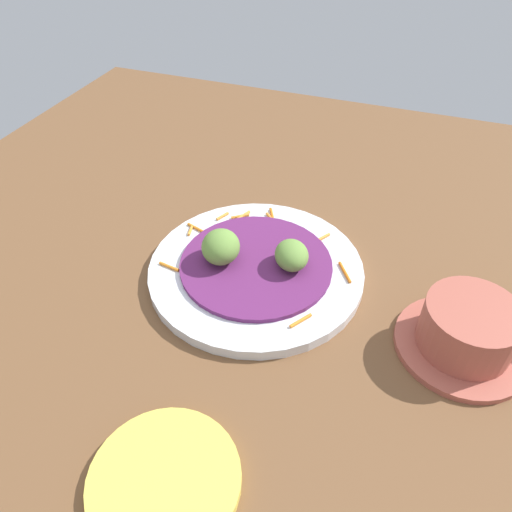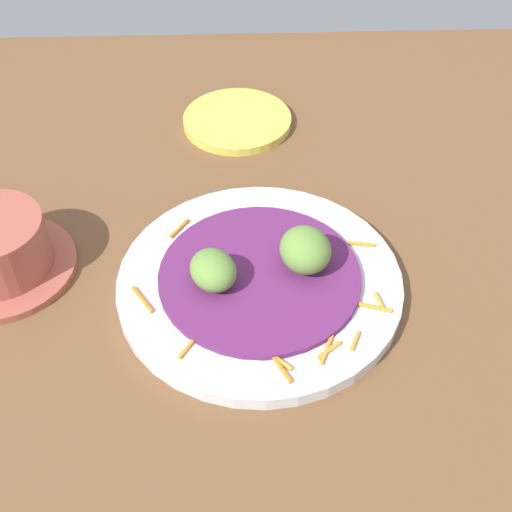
% 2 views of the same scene
% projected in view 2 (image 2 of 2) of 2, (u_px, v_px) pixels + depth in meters
% --- Properties ---
extents(table_surface, '(1.10, 1.10, 0.02)m').
position_uv_depth(table_surface, '(290.00, 314.00, 0.67)').
color(table_surface, brown).
rests_on(table_surface, ground).
extents(main_plate, '(0.28, 0.28, 0.01)m').
position_uv_depth(main_plate, '(260.00, 283.00, 0.67)').
color(main_plate, silver).
rests_on(main_plate, table_surface).
extents(cabbage_bed, '(0.20, 0.20, 0.01)m').
position_uv_depth(cabbage_bed, '(260.00, 276.00, 0.66)').
color(cabbage_bed, '#60235B').
rests_on(cabbage_bed, main_plate).
extents(carrot_garnish, '(0.21, 0.24, 0.00)m').
position_uv_depth(carrot_garnish, '(286.00, 313.00, 0.63)').
color(carrot_garnish, orange).
rests_on(carrot_garnish, main_plate).
extents(guac_scoop_left, '(0.06, 0.06, 0.03)m').
position_uv_depth(guac_scoop_left, '(213.00, 270.00, 0.64)').
color(guac_scoop_left, olive).
rests_on(guac_scoop_left, cabbage_bed).
extents(guac_scoop_center, '(0.07, 0.06, 0.04)m').
position_uv_depth(guac_scoop_center, '(305.00, 250.00, 0.65)').
color(guac_scoop_center, olive).
rests_on(guac_scoop_center, cabbage_bed).
extents(side_plate_small, '(0.14, 0.14, 0.01)m').
position_uv_depth(side_plate_small, '(237.00, 121.00, 0.87)').
color(side_plate_small, '#E0CC4C').
rests_on(side_plate_small, table_surface).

